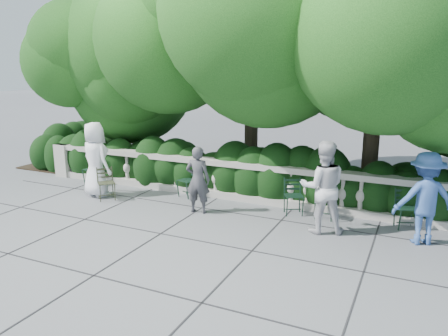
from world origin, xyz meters
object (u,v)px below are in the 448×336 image
at_px(chair_d, 294,216).
at_px(chair_weathered, 108,201).
at_px(person_woman_grey, 198,180).
at_px(person_older_blue, 425,198).
at_px(person_businessman, 96,159).
at_px(chair_e, 407,230).
at_px(chair_a, 89,186).
at_px(person_casual_man, 323,187).
at_px(chair_b, 183,198).
at_px(chair_f, 323,220).

distance_m(chair_d, chair_weathered, 4.67).
xyz_separation_m(chair_d, person_woman_grey, (-2.12, -0.67, 0.78)).
relative_size(chair_weathered, person_older_blue, 0.47).
relative_size(chair_d, person_businessman, 0.43).
height_order(chair_e, person_businessman, person_businessman).
distance_m(chair_a, person_casual_man, 6.88).
relative_size(chair_a, chair_weathered, 1.00).
height_order(chair_b, chair_d, same).
height_order(chair_e, person_woman_grey, person_woman_grey).
relative_size(chair_f, person_older_blue, 0.47).
relative_size(person_woman_grey, person_casual_man, 0.82).
xyz_separation_m(chair_b, person_casual_man, (3.74, -0.81, 0.95)).
height_order(chair_d, person_older_blue, person_older_blue).
xyz_separation_m(chair_a, chair_weathered, (1.45, -0.93, 0.00)).
relative_size(chair_d, chair_e, 1.00).
relative_size(chair_b, chair_e, 1.00).
bearing_deg(person_older_blue, person_casual_man, -16.93).
height_order(chair_d, chair_weathered, same).
distance_m(chair_b, person_woman_grey, 1.43).
distance_m(chair_weathered, person_casual_man, 5.42).
bearing_deg(person_woman_grey, chair_a, -19.77).
xyz_separation_m(chair_e, chair_weathered, (-6.96, -1.05, 0.00)).
distance_m(chair_b, chair_f, 3.64).
distance_m(person_woman_grey, person_casual_man, 2.87).
bearing_deg(chair_a, person_casual_man, 5.19).
distance_m(chair_a, chair_f, 6.68).
xyz_separation_m(chair_weathered, person_casual_man, (5.33, 0.24, 0.95)).
bearing_deg(person_older_blue, chair_e, -89.78).
xyz_separation_m(chair_a, chair_b, (3.04, 0.11, 0.00)).
xyz_separation_m(chair_a, chair_f, (6.68, -0.02, 0.00)).
relative_size(chair_d, person_woman_grey, 0.54).
relative_size(person_woman_grey, person_older_blue, 0.87).
relative_size(chair_b, person_woman_grey, 0.54).
height_order(chair_b, chair_weathered, same).
height_order(chair_weathered, person_casual_man, person_casual_man).
bearing_deg(chair_b, person_woman_grey, -25.68).
distance_m(person_businessman, person_older_blue, 7.80).
distance_m(chair_b, chair_weathered, 1.90).
distance_m(chair_f, person_businessman, 5.92).
distance_m(chair_d, chair_e, 2.38).
bearing_deg(person_woman_grey, chair_f, -175.77).
height_order(chair_weathered, person_older_blue, person_older_blue).
bearing_deg(chair_e, chair_f, 162.02).
bearing_deg(chair_weathered, person_casual_man, -45.08).
height_order(chair_f, person_older_blue, person_older_blue).
xyz_separation_m(person_woman_grey, person_older_blue, (4.75, 0.23, 0.11)).
bearing_deg(chair_d, chair_weathered, 163.44).
bearing_deg(chair_d, chair_b, 149.63).
relative_size(chair_weathered, person_woman_grey, 0.54).
height_order(chair_f, chair_weathered, same).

